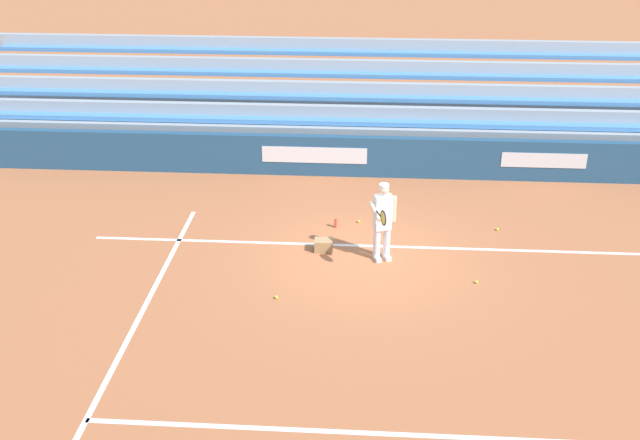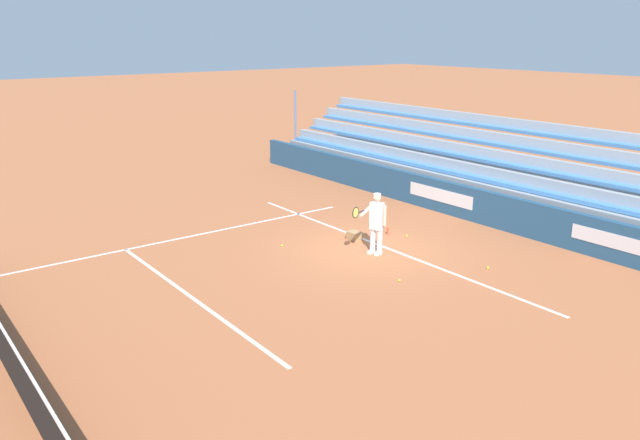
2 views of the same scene
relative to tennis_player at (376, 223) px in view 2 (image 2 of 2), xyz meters
The scene contains 13 objects.
ground_plane 0.98m from the tennis_player, ahead, with size 160.00×160.00×0.00m, color #B7663D.
court_baseline_white 1.13m from the tennis_player, 54.74° to the right, with size 12.00×0.10×0.01m, color white.
court_sideline_white 6.05m from the tennis_player, 41.07° to the left, with size 0.10×12.00×0.01m, color white.
court_service_line_white 5.52m from the tennis_player, 85.77° to the left, with size 8.22×0.10×0.01m, color white.
back_wall_sponsor_board 4.69m from the tennis_player, 85.13° to the right, with size 24.02×0.25×1.10m.
bleacher_stand 6.90m from the tennis_player, 86.66° to the right, with size 22.82×3.20×3.40m.
tennis_player is the anchor object (origin of this frame).
ball_box_cardboard 1.49m from the tennis_player, 13.34° to the right, with size 0.40×0.30×0.26m, color #A87F51.
tennis_ball_midcourt 3.20m from the tennis_player, 150.21° to the right, with size 0.07×0.07×0.07m, color #CCE533.
tennis_ball_far_left 2.83m from the tennis_player, 40.69° to the left, with size 0.07×0.07×0.07m, color #CCE533.
tennis_ball_on_baseline 2.28m from the tennis_player, 154.32° to the left, with size 0.07×0.07×0.07m, color #CCE533.
tennis_ball_by_box 2.01m from the tennis_player, 73.58° to the right, with size 0.07×0.07×0.07m, color #CCE533.
water_bottle 1.95m from the tennis_player, 54.45° to the right, with size 0.07×0.07×0.22m, color #EA4C33.
Camera 2 is at (-12.51, 11.19, 5.88)m, focal length 35.00 mm.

